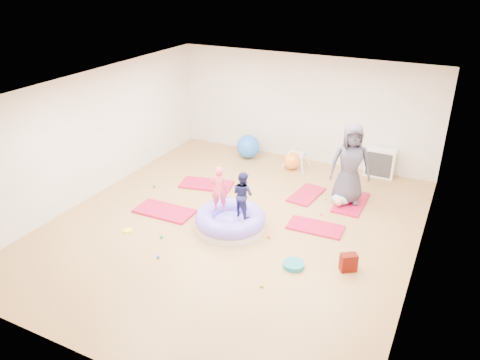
% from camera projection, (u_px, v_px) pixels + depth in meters
% --- Properties ---
extents(room, '(7.01, 8.01, 2.81)m').
position_uv_depth(room, '(233.00, 162.00, 8.96)').
color(room, '#A27C43').
rests_on(room, ground).
extents(gym_mat_front_left, '(1.28, 0.66, 0.05)m').
position_uv_depth(gym_mat_front_left, '(164.00, 211.00, 10.04)').
color(gym_mat_front_left, red).
rests_on(gym_mat_front_left, ground).
extents(gym_mat_mid_left, '(1.34, 0.88, 0.05)m').
position_uv_depth(gym_mat_mid_left, '(207.00, 184.00, 11.24)').
color(gym_mat_mid_left, red).
rests_on(gym_mat_mid_left, ground).
extents(gym_mat_center_back, '(0.64, 1.11, 0.04)m').
position_uv_depth(gym_mat_center_back, '(306.00, 195.00, 10.76)').
color(gym_mat_center_back, red).
rests_on(gym_mat_center_back, ground).
extents(gym_mat_right, '(1.13, 0.60, 0.05)m').
position_uv_depth(gym_mat_right, '(315.00, 227.00, 9.44)').
color(gym_mat_right, red).
rests_on(gym_mat_right, ground).
extents(gym_mat_rear_right, '(0.61, 1.21, 0.05)m').
position_uv_depth(gym_mat_rear_right, '(351.00, 203.00, 10.40)').
color(gym_mat_rear_right, red).
rests_on(gym_mat_rear_right, ground).
extents(inflatable_cushion, '(1.43, 1.43, 0.45)m').
position_uv_depth(inflatable_cushion, '(230.00, 221.00, 9.38)').
color(inflatable_cushion, silver).
rests_on(inflatable_cushion, ground).
extents(child_pink, '(0.40, 0.33, 0.94)m').
position_uv_depth(child_pink, '(219.00, 186.00, 9.19)').
color(child_pink, '#FF496C').
rests_on(child_pink, inflatable_cushion).
extents(child_navy, '(0.54, 0.48, 0.93)m').
position_uv_depth(child_navy, '(243.00, 192.00, 8.98)').
color(child_navy, '#1C1D4A').
rests_on(child_navy, inflatable_cushion).
extents(adult_caregiver, '(1.03, 0.88, 1.79)m').
position_uv_depth(adult_caregiver, '(350.00, 164.00, 10.03)').
color(adult_caregiver, '#3E3C4A').
rests_on(adult_caregiver, gym_mat_rear_right).
extents(infant, '(0.39, 0.39, 0.23)m').
position_uv_depth(infant, '(340.00, 200.00, 10.21)').
color(infant, '#A3C7FA').
rests_on(infant, gym_mat_rear_right).
extents(ball_pit_balls, '(5.07, 3.63, 0.07)m').
position_uv_depth(ball_pit_balls, '(258.00, 226.00, 9.47)').
color(ball_pit_balls, green).
rests_on(ball_pit_balls, ground).
extents(exercise_ball_blue, '(0.64, 0.64, 0.64)m').
position_uv_depth(exercise_ball_blue, '(248.00, 147.00, 12.70)').
color(exercise_ball_blue, blue).
rests_on(exercise_ball_blue, ground).
extents(exercise_ball_orange, '(0.45, 0.45, 0.45)m').
position_uv_depth(exercise_ball_orange, '(292.00, 161.00, 12.04)').
color(exercise_ball_orange, orange).
rests_on(exercise_ball_orange, ground).
extents(infant_play_gym, '(0.63, 0.59, 0.48)m').
position_uv_depth(infant_play_gym, '(296.00, 157.00, 12.01)').
color(infant_play_gym, white).
rests_on(infant_play_gym, ground).
extents(cube_shelf, '(0.72, 0.35, 0.72)m').
position_uv_depth(cube_shelf, '(380.00, 163.00, 11.60)').
color(cube_shelf, white).
rests_on(cube_shelf, ground).
extents(balance_disc, '(0.38, 0.38, 0.09)m').
position_uv_depth(balance_disc, '(294.00, 265.00, 8.25)').
color(balance_disc, teal).
rests_on(balance_disc, ground).
extents(backpack, '(0.33, 0.30, 0.33)m').
position_uv_depth(backpack, '(348.00, 262.00, 8.11)').
color(backpack, '#A11204').
rests_on(backpack, ground).
extents(yellow_toy, '(0.19, 0.19, 0.03)m').
position_uv_depth(yellow_toy, '(128.00, 231.00, 9.34)').
color(yellow_toy, '#EEF51E').
rests_on(yellow_toy, ground).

